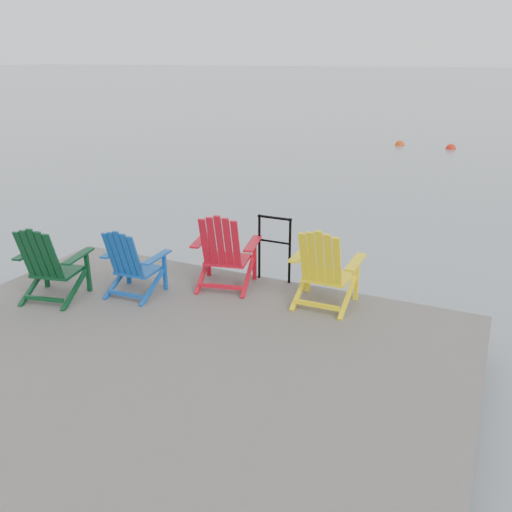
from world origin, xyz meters
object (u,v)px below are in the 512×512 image
at_px(chair_green, 50,262).
at_px(handrail, 274,242).
at_px(buoy_a, 400,145).
at_px(buoy_b, 451,149).
at_px(chair_blue, 132,261).
at_px(chair_red, 225,250).
at_px(chair_yellow, 325,267).

bearing_deg(chair_green, handrail, 25.38).
relative_size(buoy_a, buoy_b, 0.99).
distance_m(chair_blue, buoy_b, 17.37).
relative_size(chair_blue, chair_red, 0.88).
height_order(chair_blue, chair_yellow, chair_yellow).
xyz_separation_m(chair_green, chair_blue, (0.83, 0.53, -0.04)).
height_order(chair_green, chair_red, chair_red).
height_order(handrail, chair_blue, same).
xyz_separation_m(chair_blue, chair_yellow, (2.29, 0.71, 0.05)).
distance_m(chair_green, chair_yellow, 3.35).
xyz_separation_m(handrail, buoy_b, (0.62, 16.03, -1.04)).
distance_m(chair_green, buoy_a, 17.90).
xyz_separation_m(chair_blue, buoy_a, (0.07, 17.32, -0.95)).
bearing_deg(chair_blue, handrail, 36.51).
height_order(chair_red, chair_yellow, chair_red).
relative_size(handrail, chair_blue, 1.00).
height_order(handrail, chair_yellow, chair_yellow).
bearing_deg(buoy_b, chair_yellow, -89.17).
distance_m(handrail, chair_green, 2.84).
distance_m(chair_yellow, buoy_a, 16.79).
bearing_deg(buoy_b, chair_red, -93.85).
height_order(chair_yellow, buoy_b, chair_yellow).
bearing_deg(buoy_b, chair_blue, -96.78).
relative_size(chair_green, buoy_a, 2.52).
distance_m(buoy_a, buoy_b, 1.98).
bearing_deg(chair_yellow, chair_green, -159.04).
relative_size(chair_blue, buoy_b, 2.31).
xyz_separation_m(buoy_a, buoy_b, (1.97, -0.10, 0.00)).
height_order(chair_green, buoy_b, chair_green).
height_order(chair_yellow, buoy_a, chair_yellow).
bearing_deg(chair_red, chair_yellow, -12.98).
distance_m(chair_yellow, buoy_b, 16.54).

